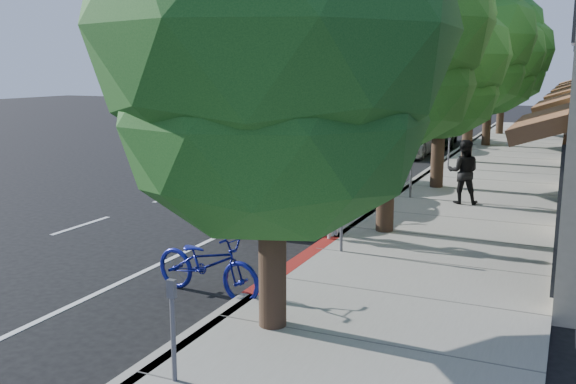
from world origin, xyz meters
The scene contains 17 objects.
ground centered at (0.00, 0.00, 0.00)m, with size 120.00×120.00×0.00m, color black.
sidewalk centered at (2.30, 8.00, 0.07)m, with size 4.60×56.00×0.15m, color gray.
curb centered at (0.00, 8.00, 0.07)m, with size 0.30×56.00×0.15m, color #9E998E.
curb_red_segment centered at (0.00, 1.00, 0.07)m, with size 0.32×4.00×0.15m, color maroon.
street_tree_0 centered at (0.90, -2.00, 4.20)m, with size 5.02×5.02×7.06m.
street_tree_1 centered at (0.90, 4.00, 4.66)m, with size 4.46×4.46×7.50m.
street_tree_2 centered at (0.90, 10.00, 4.09)m, with size 4.16×4.16×6.65m.
street_tree_3 centered at (0.90, 16.00, 4.87)m, with size 4.86×4.86×7.90m.
street_tree_4 centered at (0.90, 22.00, 4.39)m, with size 5.05×5.05×7.32m.
street_tree_5 centered at (0.90, 28.00, 4.67)m, with size 5.45×5.45×7.80m.
cyclist centered at (0.06, 3.00, 1.01)m, with size 0.73×0.48×2.01m, color silver.
bicycle centered at (-0.80, -0.97, 0.56)m, with size 0.75×2.15×1.13m, color navy.
silver_suv centered at (-1.95, 5.50, 0.78)m, with size 2.59×5.61×1.56m, color silver.
dark_sedan centered at (-1.77, 9.00, 0.66)m, with size 1.41×4.04×1.33m, color black.
white_pickup centered at (-1.88, 18.38, 0.71)m, with size 2.00×4.91×1.43m, color silver.
dark_suv_far centered at (-1.61, 22.41, 0.86)m, with size 2.02×5.02×1.71m, color black.
pedestrian centered at (2.04, 7.79, 1.03)m, with size 0.85×0.66×1.76m, color black.
Camera 1 is at (4.66, -9.93, 3.83)m, focal length 40.00 mm.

